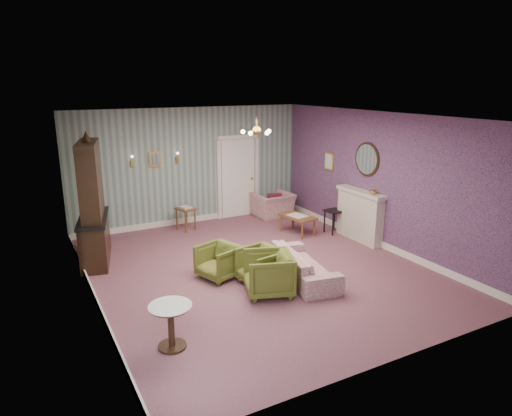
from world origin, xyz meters
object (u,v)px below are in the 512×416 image
fireplace (360,215)px  side_table_black (334,222)px  coffee_table (297,224)px  sofa_chintz (303,260)px  pedestal_table (171,326)px  olive_chair_a (268,272)px  olive_chair_b (261,264)px  dresser (91,200)px  olive_chair_c (219,260)px  wingback_chair (273,201)px

fireplace → side_table_black: (-0.21, 0.66, -0.30)m
coffee_table → sofa_chintz: bearing=-120.9°
fireplace → pedestal_table: 5.63m
olive_chair_a → olive_chair_b: bearing=-172.3°
fireplace → olive_chair_b: bearing=-162.4°
sofa_chintz → coffee_table: bearing=-21.2°
coffee_table → side_table_black: bearing=-25.6°
sofa_chintz → dresser: dresser is taller
olive_chair_a → olive_chair_c: 1.12m
fireplace → pedestal_table: fireplace is taller
olive_chair_b → dresser: bearing=-145.7°
wingback_chair → dresser: size_ratio=0.38×
olive_chair_c → fireplace: fireplace is taller
olive_chair_c → coffee_table: (2.67, 1.45, -0.12)m
dresser → pedestal_table: bearing=-71.2°
side_table_black → sofa_chintz: bearing=-138.8°
olive_chair_c → sofa_chintz: (1.35, -0.76, 0.02)m
sofa_chintz → coffee_table: sofa_chintz is taller
olive_chair_a → pedestal_table: bearing=-48.1°
olive_chair_a → dresser: size_ratio=0.31×
olive_chair_a → fireplace: 3.49m
olive_chair_c → wingback_chair: size_ratio=0.70×
olive_chair_a → wingback_chair: wingback_chair is taller
olive_chair_a → coffee_table: olive_chair_a is taller
dresser → olive_chair_b: bearing=-32.1°
olive_chair_b → wingback_chair: wingback_chair is taller
coffee_table → fireplace: bearing=-46.4°
olive_chair_b → olive_chair_a: bearing=-22.0°
olive_chair_a → olive_chair_b: 0.45m
olive_chair_b → dresser: 3.57m
wingback_chair → pedestal_table: size_ratio=1.53×
fireplace → coffee_table: (-0.99, 1.04, -0.36)m
coffee_table → olive_chair_b: bearing=-136.2°
dresser → side_table_black: size_ratio=4.50×
olive_chair_b → wingback_chair: bearing=136.4°
side_table_black → wingback_chair: bearing=106.8°
dresser → fireplace: (5.51, -1.47, -0.70)m
olive_chair_b → wingback_chair: (2.31, 3.52, 0.07)m
sofa_chintz → coffee_table: (1.32, 2.21, -0.14)m
olive_chair_b → pedestal_table: olive_chair_b is taller
wingback_chair → pedestal_table: bearing=45.9°
olive_chair_a → fireplace: bearing=133.5°
olive_chair_a → coffee_table: size_ratio=0.91×
dresser → coffee_table: size_ratio=2.93×
side_table_black → pedestal_table: (-4.95, -2.91, 0.04)m
olive_chair_c → side_table_black: olive_chair_c is taller
olive_chair_b → sofa_chintz: bearing=65.9°
olive_chair_b → side_table_black: size_ratio=1.25×
olive_chair_c → pedestal_table: (-1.50, -1.83, -0.02)m
olive_chair_a → sofa_chintz: bearing=125.4°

